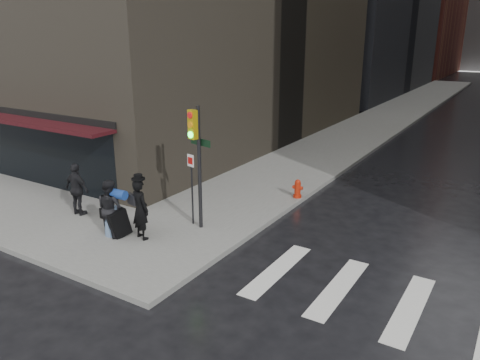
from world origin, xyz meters
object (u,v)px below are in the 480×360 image
at_px(man_jeans, 111,208).
at_px(fire_hydrant, 298,189).
at_px(man_greycoat, 77,189).
at_px(traffic_light, 196,151).
at_px(man_overcoat, 136,211).

distance_m(man_jeans, fire_hydrant, 6.45).
distance_m(man_greycoat, fire_hydrant, 7.25).
bearing_deg(fire_hydrant, man_jeans, -118.84).
height_order(man_greycoat, fire_hydrant, man_greycoat).
bearing_deg(traffic_light, man_greycoat, -150.52).
bearing_deg(traffic_light, man_overcoat, -111.98).
xyz_separation_m(man_overcoat, man_jeans, (-0.74, -0.22, 0.03)).
xyz_separation_m(man_overcoat, traffic_light, (1.02, 1.47, 1.52)).
bearing_deg(man_overcoat, traffic_light, -110.37).
xyz_separation_m(man_overcoat, man_greycoat, (-2.78, 0.32, 0.04)).
bearing_deg(man_jeans, fire_hydrant, -111.11).
bearing_deg(traffic_light, man_jeans, -123.29).
bearing_deg(man_jeans, man_greycoat, -7.26).
relative_size(man_jeans, fire_hydrant, 2.51).
bearing_deg(fire_hydrant, traffic_light, -108.92).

